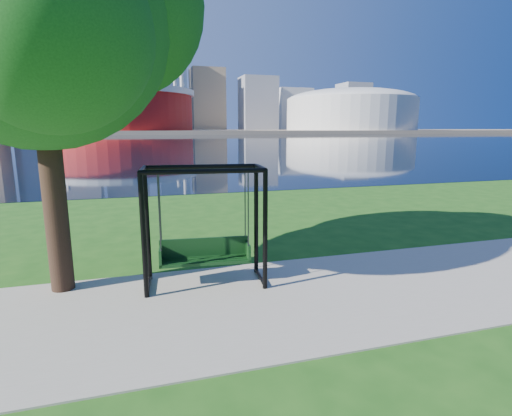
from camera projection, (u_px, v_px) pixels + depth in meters
name	position (u px, v px, depth m)	size (l,w,h in m)	color
ground	(242.00, 293.00, 7.74)	(900.00, 900.00, 0.00)	#1E5114
path	(249.00, 303.00, 7.27)	(120.00, 4.00, 0.03)	#9E937F
river	(144.00, 141.00, 103.66)	(900.00, 180.00, 0.02)	black
far_bank	(139.00, 131.00, 295.31)	(900.00, 228.00, 2.00)	#937F60
stadium	(120.00, 108.00, 223.17)	(83.00, 83.00, 32.00)	maroon
arena	(351.00, 109.00, 263.12)	(84.00, 84.00, 26.56)	beige
skyline	(130.00, 84.00, 299.88)	(392.00, 66.00, 96.50)	gray
swing	(204.00, 229.00, 7.94)	(2.45, 1.25, 2.41)	black
park_tree	(32.00, 6.00, 6.90)	(6.04, 5.46, 7.50)	black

